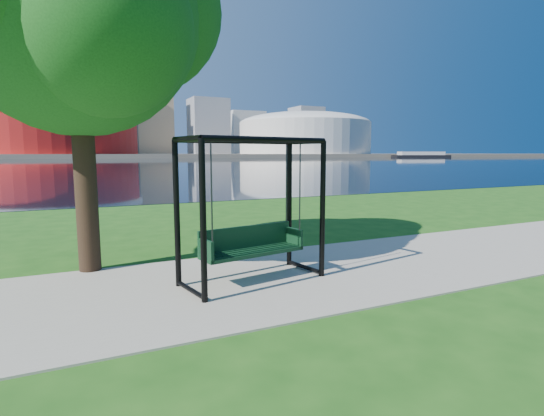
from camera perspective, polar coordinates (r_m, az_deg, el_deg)
ground at (r=8.39m, az=-0.26°, el=-8.45°), size 900.00×900.00×0.00m
path at (r=7.95m, az=1.29°, el=-9.23°), size 120.00×4.00×0.03m
river at (r=109.38m, az=-23.70°, el=5.54°), size 900.00×180.00×0.02m
far_bank at (r=313.33m, az=-24.92°, el=6.43°), size 900.00×228.00×2.00m
stadium at (r=242.69m, az=-27.30°, el=9.36°), size 83.00×83.00×32.00m
arena at (r=279.39m, az=4.42°, el=10.11°), size 84.00×84.00×26.56m
skyline at (r=328.42m, az=-26.05°, el=12.49°), size 392.00×66.00×96.50m
swing at (r=7.44m, az=-2.75°, el=-0.75°), size 2.65×1.50×2.55m
park_tree at (r=9.24m, az=-25.24°, el=23.46°), size 5.74×5.18×7.13m
barge at (r=265.99m, az=19.40°, el=6.77°), size 34.31×18.53×3.32m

